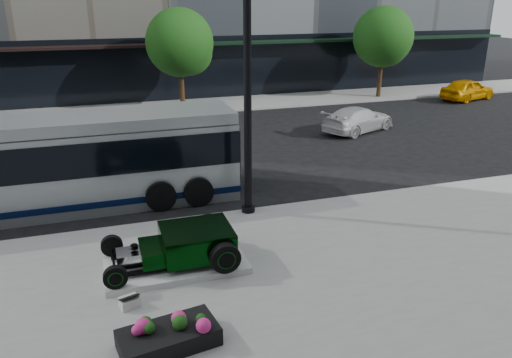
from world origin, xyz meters
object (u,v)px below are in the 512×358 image
object	(u,v)px
lamppost	(248,101)
yellow_taxi	(468,89)
hot_rod	(188,244)
transit_bus	(43,164)
flower_planter	(169,336)
white_sedan	(358,119)

from	to	relation	value
lamppost	yellow_taxi	bearing A→B (deg)	34.46
hot_rod	yellow_taxi	bearing A→B (deg)	36.30
transit_bus	hot_rod	bearing A→B (deg)	-55.42
flower_planter	yellow_taxi	xyz separation A→B (m)	(22.15, 18.50, 0.35)
white_sedan	transit_bus	bearing A→B (deg)	88.07
hot_rod	white_sedan	distance (m)	14.98
yellow_taxi	lamppost	bearing A→B (deg)	108.35
flower_planter	white_sedan	distance (m)	17.77
flower_planter	yellow_taxi	world-z (taller)	yellow_taxi
lamppost	transit_bus	world-z (taller)	lamppost
white_sedan	lamppost	bearing A→B (deg)	111.00
hot_rod	yellow_taxi	world-z (taller)	yellow_taxi
flower_planter	hot_rod	bearing A→B (deg)	72.11
lamppost	flower_planter	world-z (taller)	lamppost
hot_rod	transit_bus	size ratio (longest dim) A/B	0.27
transit_bus	white_sedan	bearing A→B (deg)	21.35
transit_bus	lamppost	bearing A→B (deg)	-22.88
lamppost	yellow_taxi	distance (m)	23.04
lamppost	transit_bus	distance (m)	6.72
lamppost	white_sedan	size ratio (longest dim) A/B	1.76
lamppost	yellow_taxi	xyz separation A→B (m)	(18.85, 12.94, -2.88)
lamppost	transit_bus	bearing A→B (deg)	157.12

